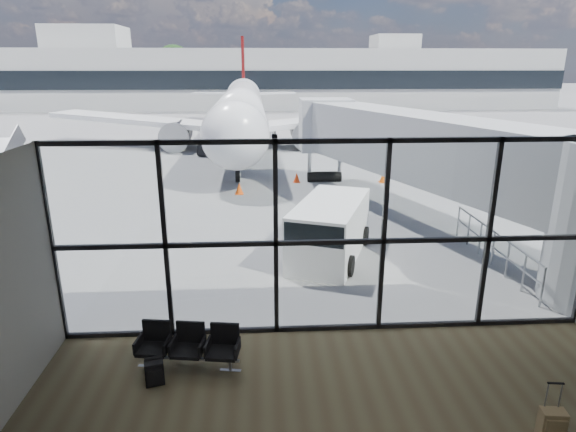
{
  "coord_description": "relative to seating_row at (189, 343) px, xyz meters",
  "views": [
    {
      "loc": [
        -1.52,
        -9.91,
        5.96
      ],
      "look_at": [
        -0.75,
        3.0,
        1.88
      ],
      "focal_mm": 30.0,
      "sensor_mm": 36.0,
      "label": 1
    }
  ],
  "objects": [
    {
      "name": "ground",
      "position": [
        3.03,
        41.23,
        -0.52
      ],
      "size": [
        220.0,
        220.0,
        0.0
      ],
      "primitive_type": "plane",
      "color": "slate",
      "rests_on": "ground"
    },
    {
      "name": "lounge_shell",
      "position": [
        3.03,
        -3.57,
        2.13
      ],
      "size": [
        12.02,
        8.01,
        4.51
      ],
      "color": "brown",
      "rests_on": "ground"
    },
    {
      "name": "glass_curtain_wall",
      "position": [
        3.03,
        1.23,
        1.73
      ],
      "size": [
        12.1,
        0.12,
        4.5
      ],
      "color": "white",
      "rests_on": "ground"
    },
    {
      "name": "jet_bridge",
      "position": [
        7.93,
        8.3,
        2.24
      ],
      "size": [
        8.0,
        16.5,
        4.33
      ],
      "color": "#AEB1B4",
      "rests_on": "ground"
    },
    {
      "name": "apron_railing",
      "position": [
        8.63,
        4.73,
        0.2
      ],
      "size": [
        0.06,
        5.46,
        1.11
      ],
      "color": "gray",
      "rests_on": "ground"
    },
    {
      "name": "far_terminal",
      "position": [
        2.44,
        63.2,
        3.69
      ],
      "size": [
        80.0,
        12.2,
        11.0
      ],
      "color": "#A4A39F",
      "rests_on": "ground"
    },
    {
      "name": "tree_1",
      "position": [
        -35.97,
        73.23,
        4.74
      ],
      "size": [
        5.61,
        5.61,
        8.07
      ],
      "color": "#382619",
      "rests_on": "ground"
    },
    {
      "name": "tree_2",
      "position": [
        -29.97,
        73.23,
        5.36
      ],
      "size": [
        6.27,
        6.27,
        9.03
      ],
      "color": "#382619",
      "rests_on": "ground"
    },
    {
      "name": "tree_3",
      "position": [
        -23.97,
        73.23,
        4.12
      ],
      "size": [
        4.95,
        4.95,
        7.12
      ],
      "color": "#382619",
      "rests_on": "ground"
    },
    {
      "name": "tree_4",
      "position": [
        -17.97,
        73.23,
        4.74
      ],
      "size": [
        5.61,
        5.61,
        8.07
      ],
      "color": "#382619",
      "rests_on": "ground"
    },
    {
      "name": "tree_5",
      "position": [
        -11.97,
        73.23,
        5.36
      ],
      "size": [
        6.27,
        6.27,
        9.03
      ],
      "color": "#382619",
      "rests_on": "ground"
    },
    {
      "name": "seating_row",
      "position": [
        0.0,
        0.0,
        0.0
      ],
      "size": [
        2.09,
        0.86,
        0.93
      ],
      "rotation": [
        0.0,
        0.0,
        -0.14
      ],
      "color": "gray",
      "rests_on": "ground"
    },
    {
      "name": "backpack",
      "position": [
        -0.6,
        -0.58,
        -0.26
      ],
      "size": [
        0.4,
        0.39,
        0.54
      ],
      "rotation": [
        0.0,
        0.0,
        0.25
      ],
      "color": "black",
      "rests_on": "ground"
    },
    {
      "name": "suitcase",
      "position": [
        6.19,
        -2.5,
        -0.19
      ],
      "size": [
        0.42,
        0.33,
        1.07
      ],
      "rotation": [
        0.0,
        0.0,
        -0.13
      ],
      "color": "#937B52",
      "rests_on": "ground"
    },
    {
      "name": "airliner",
      "position": [
        0.15,
        29.29,
        2.13
      ],
      "size": [
        29.17,
        33.74,
        8.69
      ],
      "rotation": [
        0.0,
        0.0,
        0.01
      ],
      "color": "white",
      "rests_on": "ground"
    },
    {
      "name": "service_van",
      "position": [
        3.68,
        5.71,
        0.42
      ],
      "size": [
        3.22,
        4.58,
        1.83
      ],
      "rotation": [
        0.0,
        0.0,
        -0.37
      ],
      "color": "white",
      "rests_on": "ground"
    },
    {
      "name": "belt_loader",
      "position": [
        -1.81,
        25.34,
        0.1
      ],
      "size": [
        1.87,
        4.1,
        1.83
      ],
      "rotation": [
        0.0,
        0.0,
        -0.1
      ],
      "color": "black",
      "rests_on": "ground"
    },
    {
      "name": "traffic_cone_a",
      "position": [
        0.5,
        13.85,
        -0.25
      ],
      "size": [
        0.39,
        0.39,
        0.56
      ],
      "color": "#FF550D",
      "rests_on": "ground"
    },
    {
      "name": "traffic_cone_b",
      "position": [
        3.44,
        16.07,
        -0.27
      ],
      "size": [
        0.36,
        0.36,
        0.52
      ],
      "color": "#EE390C",
      "rests_on": "ground"
    },
    {
      "name": "traffic_cone_c",
      "position": [
        8.03,
        15.8,
        -0.19
      ],
      "size": [
        0.48,
        0.48,
        0.69
      ],
      "color": "#F7600D",
      "rests_on": "ground"
    }
  ]
}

